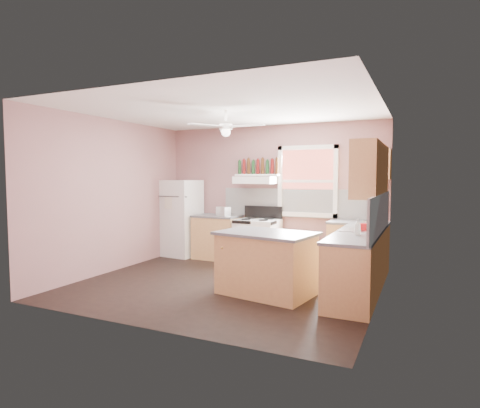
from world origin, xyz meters
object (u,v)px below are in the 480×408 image
at_px(cart, 298,251).
at_px(island, 266,265).
at_px(toaster, 223,211).
at_px(stove, 257,241).
at_px(refrigerator, 182,218).

xyz_separation_m(cart, island, (0.09, -1.89, 0.14)).
distance_m(toaster, stove, 0.92).
xyz_separation_m(refrigerator, toaster, (1.02, -0.06, 0.18)).
relative_size(cart, island, 0.46).
bearing_deg(cart, toaster, -165.66).
xyz_separation_m(stove, cart, (0.79, 0.07, -0.14)).
distance_m(stove, island, 2.03).
bearing_deg(refrigerator, cart, 6.84).
relative_size(toaster, island, 0.22).
relative_size(refrigerator, stove, 1.87).
xyz_separation_m(stove, island, (0.88, -1.83, 0.00)).
bearing_deg(refrigerator, toaster, 3.23).
relative_size(toaster, stove, 0.33).
bearing_deg(island, stove, 125.37).
bearing_deg(island, cart, 102.25).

